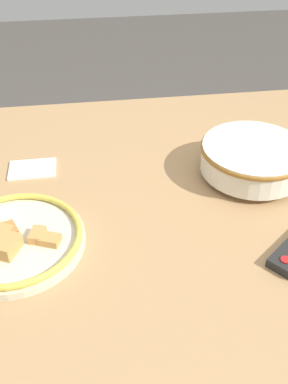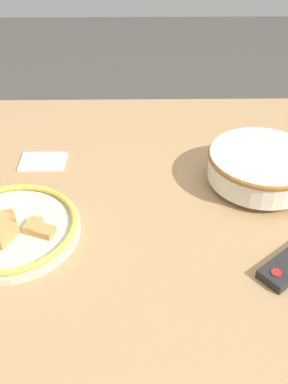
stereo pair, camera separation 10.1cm
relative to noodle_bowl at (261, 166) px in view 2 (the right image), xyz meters
The scene contains 5 objects.
ground_plane 0.84m from the noodle_bowl, 17.48° to the left, with size 8.00×8.00×0.00m, color #4C4742.
dining_table 0.29m from the noodle_bowl, 17.48° to the left, with size 1.44×1.09×0.75m.
noodle_bowl is the anchor object (origin of this frame).
food_plate 0.60m from the noodle_bowl, 17.42° to the left, with size 0.29×0.29×0.05m.
folded_napkin 0.56m from the noodle_bowl, 10.08° to the right, with size 0.12×0.08×0.01m.
Camera 2 is at (0.04, 0.81, 1.41)m, focal length 42.00 mm.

